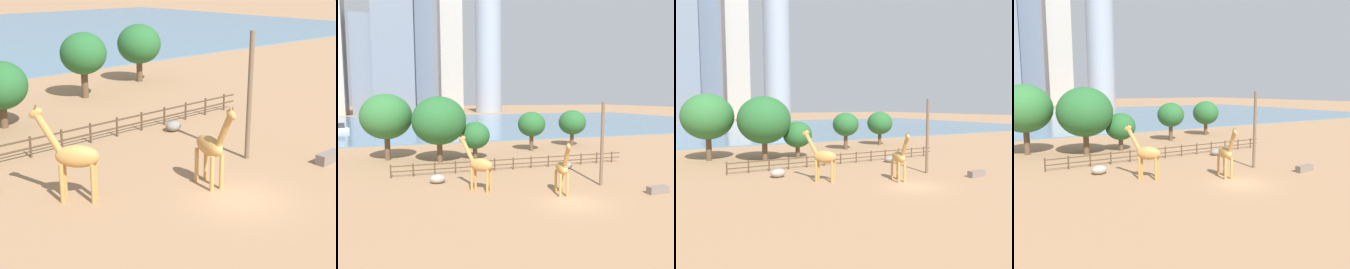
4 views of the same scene
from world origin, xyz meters
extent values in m
plane|color=#9E7551|center=(0.00, 80.00, 0.00)|extent=(400.00, 400.00, 0.00)
cube|color=slate|center=(0.00, 77.00, 0.10)|extent=(180.00, 86.00, 0.20)
cylinder|color=#C18C47|center=(0.26, 1.44, 0.91)|extent=(0.25, 0.25, 1.83)
cylinder|color=#C18C47|center=(-0.29, 1.56, 0.91)|extent=(0.25, 0.25, 1.83)
cylinder|color=#C18C47|center=(0.56, 2.82, 0.91)|extent=(0.25, 0.25, 1.83)
cylinder|color=#C18C47|center=(0.01, 2.94, 0.91)|extent=(0.25, 0.25, 1.83)
ellipsoid|color=#C18C47|center=(0.13, 2.19, 2.14)|extent=(1.21, 2.14, 1.06)
cylinder|color=#C18C47|center=(-0.13, 0.99, 3.24)|extent=(0.58, 1.28, 1.93)
ellipsoid|color=#C18C47|center=(-0.23, 0.53, 4.13)|extent=(0.48, 0.83, 0.68)
cone|color=brown|center=(-0.15, 0.51, 4.44)|extent=(0.11, 0.11, 0.19)
cone|color=brown|center=(-0.31, 0.54, 4.44)|extent=(0.11, 0.11, 0.19)
cylinder|color=#C18C47|center=(-6.52, 5.27, 0.95)|extent=(0.31, 0.31, 1.90)
cylinder|color=#C18C47|center=(-6.11, 5.70, 0.95)|extent=(0.31, 0.31, 1.90)
cylinder|color=#C18C47|center=(-5.46, 4.26, 0.95)|extent=(0.31, 0.31, 1.90)
cylinder|color=#C18C47|center=(-5.05, 4.68, 0.95)|extent=(0.31, 0.31, 1.90)
ellipsoid|color=#C18C47|center=(-5.78, 4.98, 2.22)|extent=(2.09, 2.06, 1.10)
cylinder|color=#C18C47|center=(-6.72, 5.87, 3.36)|extent=(1.18, 1.15, 2.00)
ellipsoid|color=#C18C47|center=(-7.08, 6.22, 4.28)|extent=(0.82, 0.80, 0.71)
cone|color=brown|center=(-7.14, 6.16, 4.60)|extent=(0.14, 0.14, 0.20)
cone|color=brown|center=(-7.02, 6.28, 4.60)|extent=(0.14, 0.14, 0.20)
cylinder|color=brown|center=(4.72, 3.54, 3.69)|extent=(0.28, 0.28, 7.38)
ellipsoid|color=gray|center=(-8.94, 8.69, 0.41)|extent=(1.41, 1.10, 0.83)
ellipsoid|color=gray|center=(5.16, 10.44, 0.36)|extent=(1.12, 0.97, 0.73)
cube|color=#72665B|center=(7.66, -0.03, 0.30)|extent=(1.80, 0.60, 0.60)
cylinder|color=#4C3826|center=(-13.00, 12.00, 0.65)|extent=(0.14, 0.14, 1.30)
cylinder|color=#4C3826|center=(-10.92, 12.00, 0.65)|extent=(0.14, 0.14, 1.30)
cylinder|color=#4C3826|center=(-8.84, 12.00, 0.65)|extent=(0.14, 0.14, 1.30)
cylinder|color=#4C3826|center=(-6.76, 12.00, 0.65)|extent=(0.14, 0.14, 1.30)
cylinder|color=#4C3826|center=(-4.68, 12.00, 0.65)|extent=(0.14, 0.14, 1.30)
cylinder|color=#4C3826|center=(-2.60, 12.00, 0.65)|extent=(0.14, 0.14, 1.30)
cylinder|color=#4C3826|center=(-0.52, 12.00, 0.65)|extent=(0.14, 0.14, 1.30)
cylinder|color=#4C3826|center=(1.56, 12.00, 0.65)|extent=(0.14, 0.14, 1.30)
cylinder|color=#4C3826|center=(3.64, 12.00, 0.65)|extent=(0.14, 0.14, 1.30)
cylinder|color=#4C3826|center=(5.72, 12.00, 0.65)|extent=(0.14, 0.14, 1.30)
cylinder|color=#4C3826|center=(7.80, 12.00, 0.65)|extent=(0.14, 0.14, 1.30)
cylinder|color=#4C3826|center=(9.88, 12.00, 0.65)|extent=(0.14, 0.14, 1.30)
cylinder|color=#4C3826|center=(11.96, 12.00, 0.65)|extent=(0.14, 0.14, 1.30)
cube|color=#4C3826|center=(0.00, 12.00, 1.10)|extent=(26.10, 0.08, 0.10)
cube|color=#4C3826|center=(0.00, 12.00, 0.59)|extent=(26.10, 0.08, 0.10)
cylinder|color=brown|center=(-3.16, 18.94, 0.76)|extent=(0.56, 0.56, 1.52)
ellipsoid|color=#26602D|center=(-3.16, 18.94, 3.01)|extent=(3.73, 3.73, 3.36)
cylinder|color=brown|center=(14.20, 25.50, 1.01)|extent=(0.60, 0.60, 2.02)
ellipsoid|color=#26602D|center=(14.20, 25.50, 3.75)|extent=(4.32, 4.32, 3.88)
cylinder|color=brown|center=(-13.55, 21.81, 1.46)|extent=(0.66, 0.66, 2.92)
ellipsoid|color=#2D6B33|center=(-13.55, 21.81, 5.39)|extent=(6.17, 6.17, 5.56)
cylinder|color=brown|center=(-7.57, 18.46, 1.22)|extent=(0.65, 0.65, 2.44)
ellipsoid|color=#26602D|center=(-7.57, 18.46, 4.99)|extent=(6.38, 6.38, 5.74)
cylinder|color=brown|center=(6.14, 22.99, 1.14)|extent=(0.59, 0.59, 2.27)
ellipsoid|color=#26602D|center=(6.14, 22.99, 3.86)|extent=(3.99, 3.99, 3.59)
cube|color=#B7B2A8|center=(15.23, 160.54, 45.16)|extent=(11.59, 13.34, 90.32)
cube|color=slate|center=(-2.09, 141.97, 47.95)|extent=(12.65, 8.28, 95.90)
cylinder|color=#939EAD|center=(31.57, 140.87, 29.23)|extent=(13.19, 13.19, 58.47)
camera|label=1|loc=(-17.52, -14.62, 10.27)|focal=55.00mm
camera|label=2|loc=(-12.02, -20.71, 7.75)|focal=35.00mm
camera|label=3|loc=(-17.85, -20.87, 6.70)|focal=35.00mm
camera|label=4|loc=(-17.05, -19.71, 7.43)|focal=35.00mm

